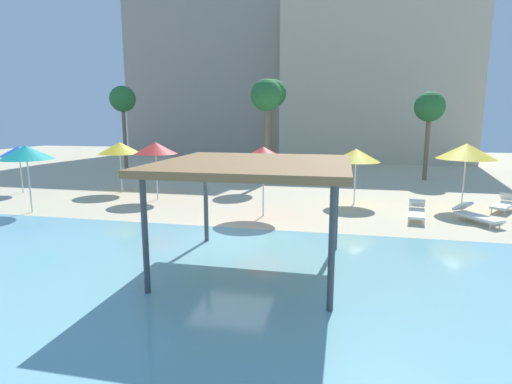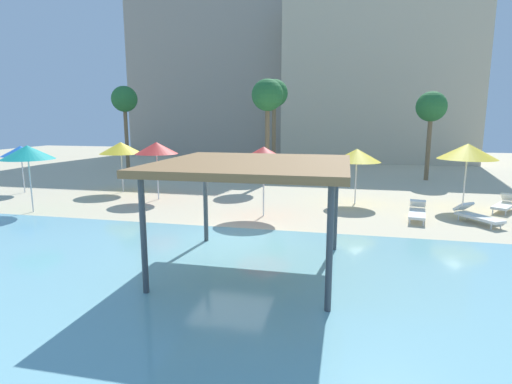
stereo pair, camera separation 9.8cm
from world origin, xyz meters
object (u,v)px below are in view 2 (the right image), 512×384
Objects in this scene: beach_umbrella_blue_5 at (21,151)px; palm_tree_0 at (431,108)px; shade_pavilion at (253,168)px; lounge_chair_1 at (505,204)px; beach_umbrella_red_7 at (264,155)px; beach_umbrella_yellow_1 at (121,148)px; beach_umbrella_yellow_0 at (468,151)px; palm_tree_1 at (268,98)px; beach_umbrella_yellow_3 at (357,155)px; lounge_chair_2 at (475,215)px; beach_umbrella_teal_6 at (27,152)px; lounge_chair_0 at (417,211)px; beach_umbrella_red_2 at (156,148)px; palm_tree_2 at (124,101)px; palm_tree_3 at (274,96)px.

palm_tree_0 is at bearing 23.54° from beach_umbrella_blue_5.
shade_pavilion is 13.05m from lounge_chair_1.
beach_umbrella_yellow_1 is at bearing 156.45° from beach_umbrella_red_7.
beach_umbrella_red_7 is (-8.39, -3.27, -0.02)m from beach_umbrella_yellow_0.
palm_tree_1 is (-9.85, -3.74, 0.59)m from palm_tree_0.
lounge_chair_2 is at bearing -32.15° from beach_umbrella_yellow_3.
palm_tree_1 is (8.34, 9.75, 2.62)m from beach_umbrella_teal_6.
lounge_chair_0 is (19.80, -1.67, -1.92)m from beach_umbrella_blue_5.
beach_umbrella_yellow_3 is 0.41× the size of palm_tree_1.
beach_umbrella_blue_5 is 24.21m from palm_tree_0.
beach_umbrella_teal_6 is 20.48m from lounge_chair_1.
beach_umbrella_yellow_1 is at bearing -60.34° from lounge_chair_1.
beach_umbrella_red_2 is at bearing 158.54° from beach_umbrella_red_7.
beach_umbrella_teal_6 is 1.45× the size of lounge_chair_0.
beach_umbrella_yellow_0 is at bearing -1.61° from beach_umbrella_yellow_1.
beach_umbrella_red_7 is (-0.95, 5.95, -0.19)m from shade_pavilion.
palm_tree_2 is (-3.21, 13.45, 2.67)m from beach_umbrella_teal_6.
beach_umbrella_red_2 is at bearing -173.34° from beach_umbrella_yellow_3.
beach_umbrella_red_2 is 7.93m from beach_umbrella_blue_5.
palm_tree_3 is at bearing 121.66° from beach_umbrella_yellow_3.
beach_umbrella_teal_6 is (-18.20, -4.73, 0.01)m from beach_umbrella_yellow_0.
palm_tree_1 reaches higher than beach_umbrella_red_7.
lounge_chair_0 is at bearing -45.03° from palm_tree_1.
shade_pavilion is 2.48× the size of lounge_chair_1.
palm_tree_3 reaches higher than beach_umbrella_yellow_0.
beach_umbrella_yellow_1 is 0.48× the size of palm_tree_0.
palm_tree_2 is at bearing 126.67° from beach_umbrella_red_2.
palm_tree_3 is (-10.17, 0.30, 0.92)m from palm_tree_0.
beach_umbrella_blue_5 is at bearing -94.14° from palm_tree_2.
lounge_chair_1 is (18.63, -0.64, -2.07)m from beach_umbrella_yellow_1.
beach_umbrella_teal_6 reaches higher than lounge_chair_2.
beach_umbrella_blue_5 is 13.93m from beach_umbrella_red_7.
beach_umbrella_yellow_0 is at bearing 21.28° from beach_umbrella_red_7.
palm_tree_3 reaches higher than beach_umbrella_blue_5.
palm_tree_2 is 0.96× the size of palm_tree_3.
shade_pavilion reaches higher than beach_umbrella_teal_6.
lounge_chair_1 is at bearing -1.97° from beach_umbrella_yellow_1.
lounge_chair_0 is 14.94m from palm_tree_3.
shade_pavilion is 0.76× the size of palm_tree_1.
beach_umbrella_yellow_0 is 4.67m from beach_umbrella_yellow_3.
beach_umbrella_teal_6 reaches higher than beach_umbrella_red_2.
beach_umbrella_red_7 is 0.50× the size of palm_tree_0.
beach_umbrella_yellow_1 is 9.77m from palm_tree_2.
palm_tree_0 is at bearing -137.87° from lounge_chair_1.
lounge_chair_0 is 2.08m from lounge_chair_2.
beach_umbrella_red_2 is at bearing -125.74° from palm_tree_1.
beach_umbrella_teal_6 is 0.45× the size of palm_tree_1.
beach_umbrella_red_2 is 5.49m from beach_umbrella_teal_6.
palm_tree_0 is 0.89× the size of palm_tree_2.
beach_umbrella_teal_6 is 16.19m from lounge_chair_0.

